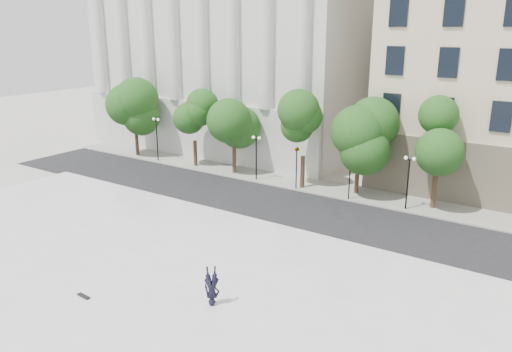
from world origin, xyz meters
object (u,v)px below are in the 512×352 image
Objects in this scene: person_lying at (212,300)px; skateboard at (84,296)px; traffic_light_east at (351,155)px; traffic_light_west at (297,147)px.

skateboard is at bearing 167.78° from person_lying.
skateboard is (-4.47, -21.76, -3.18)m from traffic_light_east.
traffic_light_east is 5.20× the size of skateboard.
traffic_light_west is 1.02× the size of traffic_light_east.
traffic_light_west is at bearing 94.03° from skateboard.
traffic_light_west is 19.97m from person_lying.
person_lying is 6.44m from skateboard.
person_lying is at bearing 30.60° from skateboard.
traffic_light_east is 19.07m from person_lying.
traffic_light_west is 2.15× the size of person_lying.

